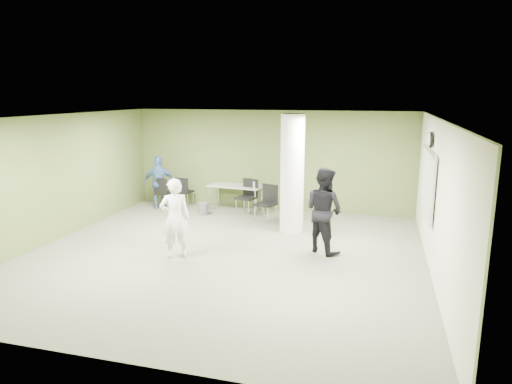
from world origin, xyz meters
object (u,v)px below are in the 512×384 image
(man_blue, at_px, (160,183))
(folding_table, at_px, (237,187))
(woman_white, at_px, (175,218))
(man_black, at_px, (324,210))
(chair_back_left, at_px, (164,191))

(man_blue, bearing_deg, folding_table, 171.46)
(woman_white, bearing_deg, folding_table, -116.97)
(folding_table, xyz_separation_m, man_black, (2.79, -2.82, 0.22))
(chair_back_left, height_order, man_black, man_black)
(woman_white, distance_m, man_black, 3.04)
(folding_table, height_order, woman_white, woman_white)
(woman_white, xyz_separation_m, man_blue, (-2.15, 3.56, -0.05))
(folding_table, distance_m, chair_back_left, 2.10)
(folding_table, distance_m, woman_white, 3.93)
(man_black, bearing_deg, woman_white, 55.71)
(woman_white, bearing_deg, man_blue, -85.27)
(chair_back_left, xyz_separation_m, man_blue, (-0.14, 0.04, 0.22))
(man_black, distance_m, man_blue, 5.54)
(man_black, bearing_deg, chair_back_left, 7.74)
(folding_table, bearing_deg, woman_white, -84.48)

